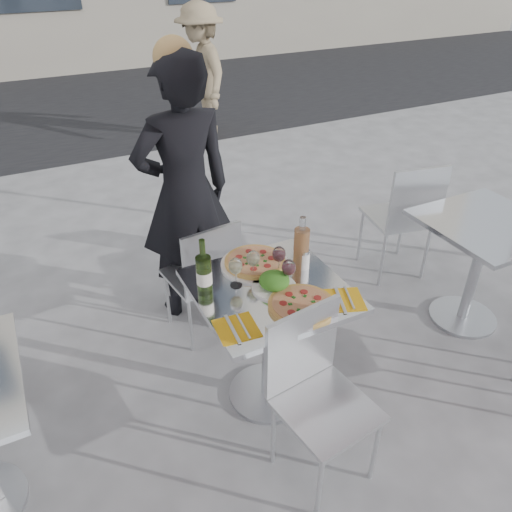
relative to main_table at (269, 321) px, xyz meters
name	(u,v)px	position (x,y,z in m)	size (l,w,h in m)	color
ground	(268,394)	(0.00, 0.00, -0.54)	(80.00, 80.00, 0.00)	slate
street_asphalt	(73,104)	(0.00, 6.50, -0.54)	(24.00, 5.00, 0.00)	black
main_table	(269,321)	(0.00, 0.00, 0.00)	(0.72, 0.72, 0.75)	#B7BABF
side_table_right	(481,251)	(1.50, 0.00, 0.00)	(0.72, 0.72, 0.75)	#B7BABF
chair_far	(205,272)	(-0.10, 0.62, -0.05)	(0.43, 0.44, 0.83)	silver
chair_near	(315,384)	(0.00, -0.45, -0.03)	(0.44, 0.45, 0.86)	silver
side_chair_rfar	(406,212)	(1.42, 0.61, 0.01)	(0.49, 0.50, 0.92)	silver
woman_diner	(185,194)	(-0.08, 0.97, 0.32)	(0.63, 0.41, 1.72)	black
pedestrian_b	(202,74)	(1.27, 4.16, 0.26)	(1.03, 0.59, 1.60)	#917D5D
pizza_near	(302,305)	(0.06, -0.19, 0.22)	(0.31, 0.31, 0.02)	#BB8C49
pizza_far	(255,262)	(0.03, 0.22, 0.23)	(0.36, 0.36, 0.03)	white
salad_plate	(274,282)	(0.02, -0.01, 0.25)	(0.22, 0.22, 0.09)	white
wine_bottle	(204,273)	(-0.30, 0.11, 0.32)	(0.07, 0.08, 0.29)	#3B5A21
carafe	(301,247)	(0.23, 0.10, 0.33)	(0.08, 0.08, 0.29)	tan
sugar_shaker	(303,259)	(0.24, 0.08, 0.26)	(0.06, 0.06, 0.11)	white
wineglass_white_a	(236,267)	(-0.14, 0.09, 0.32)	(0.07, 0.07, 0.16)	white
wineglass_white_b	(253,259)	(-0.03, 0.12, 0.32)	(0.07, 0.07, 0.16)	white
wineglass_red_a	(289,269)	(0.08, -0.03, 0.32)	(0.07, 0.07, 0.16)	white
wineglass_red_b	(279,255)	(0.10, 0.09, 0.32)	(0.07, 0.07, 0.16)	white
napkin_left	(237,328)	(-0.27, -0.20, 0.21)	(0.20, 0.20, 0.01)	gold
napkin_right	(344,299)	(0.27, -0.24, 0.21)	(0.23, 0.23, 0.01)	gold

